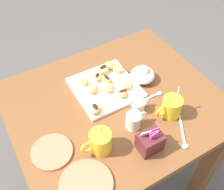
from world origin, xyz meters
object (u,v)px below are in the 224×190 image
object	(u,v)px
beignet_10	(118,69)
beignet_5	(93,89)
ice_cream_bowl	(143,74)
chocolate_sauce_pitcher	(139,105)
sugar_caddy	(150,142)
beignet_7	(110,65)
dining_table	(115,123)
beignet_3	(109,88)
coffee_mug_yellow_right	(100,141)
pastry_plate_square	(105,88)
beignet_9	(103,70)
beignet_8	(95,109)
beignet_2	(107,80)
coffee_mug_yellow_left	(171,107)
beignet_4	(127,85)
cream_pitcher_white	(134,120)
saucer_coral_left	(52,152)
beignet_0	(84,82)
saucer_coral_right	(86,184)
beignet_1	(97,78)
beignet_6	(123,94)

from	to	relation	value
beignet_10	beignet_5	bearing A→B (deg)	19.21
ice_cream_bowl	chocolate_sauce_pitcher	xyz separation A→B (m)	(0.12, 0.14, -0.01)
sugar_caddy	beignet_7	xyz separation A→B (m)	(-0.09, -0.45, -0.01)
dining_table	beignet_3	distance (m)	0.20
coffee_mug_yellow_right	chocolate_sauce_pitcher	world-z (taller)	coffee_mug_yellow_right
pastry_plate_square	beignet_7	world-z (taller)	beignet_7
beignet_3	beignet_9	bearing A→B (deg)	-106.91
dining_table	beignet_7	size ratio (longest dim) A/B	16.90
ice_cream_bowl	beignet_8	distance (m)	0.30
coffee_mug_yellow_right	beignet_10	distance (m)	0.42
beignet_7	beignet_10	xyz separation A→B (m)	(-0.02, 0.04, 0.00)
beignet_2	ice_cream_bowl	bearing A→B (deg)	163.02
beignet_8	dining_table	bearing A→B (deg)	-171.01
pastry_plate_square	ice_cream_bowl	distance (m)	0.19
coffee_mug_yellow_left	beignet_4	bearing A→B (deg)	-68.65
cream_pitcher_white	beignet_4	size ratio (longest dim) A/B	1.87
dining_table	beignet_8	world-z (taller)	beignet_8
saucer_coral_left	coffee_mug_yellow_left	bearing A→B (deg)	171.17
beignet_0	pastry_plate_square	bearing A→B (deg)	138.60
saucer_coral_left	beignet_8	size ratio (longest dim) A/B	2.92
dining_table	chocolate_sauce_pitcher	size ratio (longest dim) A/B	9.87
coffee_mug_yellow_left	beignet_8	bearing A→B (deg)	-29.86
saucer_coral_right	chocolate_sauce_pitcher	bearing A→B (deg)	-151.49
beignet_5	chocolate_sauce_pitcher	bearing A→B (deg)	125.33
pastry_plate_square	ice_cream_bowl	xyz separation A→B (m)	(-0.18, 0.04, 0.03)
beignet_3	beignet_10	size ratio (longest dim) A/B	0.96
cream_pitcher_white	ice_cream_bowl	distance (m)	0.27
beignet_4	beignet_2	bearing A→B (deg)	-45.66
cream_pitcher_white	beignet_3	world-z (taller)	cream_pitcher_white
saucer_coral_left	beignet_1	bearing A→B (deg)	-143.24
beignet_2	beignet_8	world-z (taller)	beignet_2
cream_pitcher_white	beignet_4	xyz separation A→B (m)	(-0.08, -0.19, -0.01)
beignet_7	beignet_8	distance (m)	0.28
pastry_plate_square	chocolate_sauce_pitcher	bearing A→B (deg)	110.07
beignet_9	beignet_3	bearing A→B (deg)	73.09
beignet_10	dining_table	bearing A→B (deg)	55.14
beignet_10	sugar_caddy	bearing A→B (deg)	75.18
beignet_3	beignet_9	xyz separation A→B (m)	(-0.03, -0.11, -0.00)
saucer_coral_right	beignet_3	xyz separation A→B (m)	(-0.28, -0.33, 0.03)
pastry_plate_square	chocolate_sauce_pitcher	world-z (taller)	chocolate_sauce_pitcher
saucer_coral_right	dining_table	bearing A→B (deg)	-135.65
coffee_mug_yellow_left	beignet_4	size ratio (longest dim) A/B	2.47
coffee_mug_yellow_right	beignet_6	distance (m)	0.27
coffee_mug_yellow_right	beignet_6	size ratio (longest dim) A/B	2.82
beignet_2	beignet_4	distance (m)	0.09
beignet_0	beignet_7	size ratio (longest dim) A/B	0.85
saucer_coral_right	beignet_1	xyz separation A→B (m)	(-0.27, -0.42, 0.03)
dining_table	beignet_1	distance (m)	0.24
beignet_7	beignet_6	bearing A→B (deg)	77.16
beignet_6	beignet_10	xyz separation A→B (m)	(-0.07, -0.15, -0.00)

